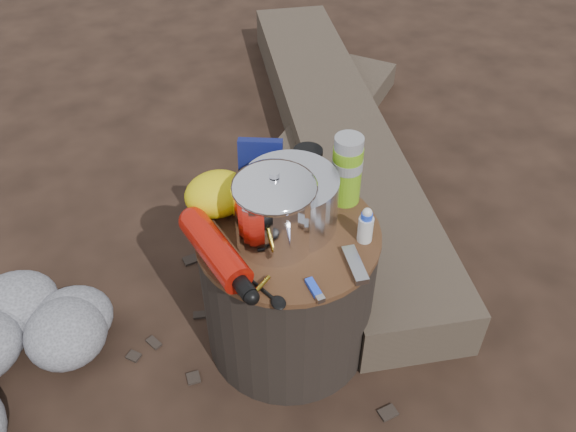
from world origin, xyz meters
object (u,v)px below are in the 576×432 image
object	(u,v)px
fuel_bottle	(215,250)
travel_mug	(308,168)
camping_pot	(275,209)
thermos	(347,170)
stump	(288,288)
log_main	(336,134)

from	to	relation	value
fuel_bottle	travel_mug	distance (m)	0.36
camping_pot	thermos	distance (m)	0.23
fuel_bottle	travel_mug	world-z (taller)	travel_mug
stump	log_main	bearing A→B (deg)	57.00
log_main	travel_mug	xyz separation A→B (m)	(-0.40, -0.63, 0.39)
stump	travel_mug	world-z (taller)	travel_mug
camping_pot	travel_mug	world-z (taller)	camping_pot
camping_pot	travel_mug	xyz separation A→B (m)	(0.15, 0.17, -0.04)
stump	fuel_bottle	world-z (taller)	fuel_bottle
thermos	stump	bearing A→B (deg)	-160.91
stump	camping_pot	world-z (taller)	camping_pot
stump	thermos	bearing A→B (deg)	19.09
fuel_bottle	thermos	bearing A→B (deg)	2.80
stump	log_main	world-z (taller)	stump
thermos	fuel_bottle	bearing A→B (deg)	-165.93
stump	thermos	distance (m)	0.37
log_main	travel_mug	world-z (taller)	travel_mug
fuel_bottle	travel_mug	size ratio (longest dim) A/B	2.74
fuel_bottle	travel_mug	xyz separation A→B (m)	(0.31, 0.19, 0.02)
log_main	travel_mug	size ratio (longest dim) A/B	18.62
log_main	camping_pot	distance (m)	1.07
camping_pot	fuel_bottle	xyz separation A→B (m)	(-0.16, -0.02, -0.06)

